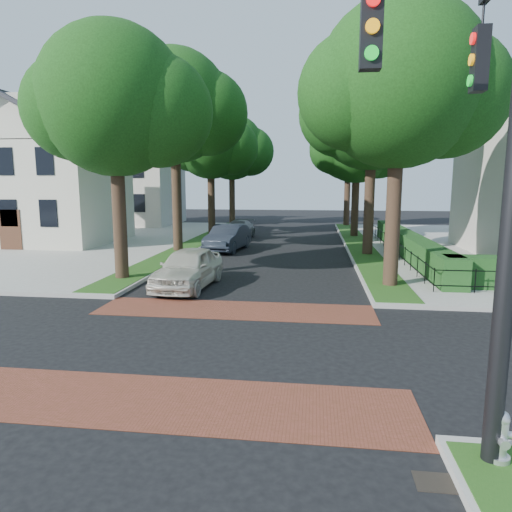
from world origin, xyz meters
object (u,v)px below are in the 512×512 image
Objects in this scene: parked_car_front at (188,268)px; parked_car_middle at (228,238)px; parked_car_rear at (238,230)px; fire_hydrant at (500,436)px; traffic_signal at (495,136)px.

parked_car_middle is at bearing 95.78° from parked_car_front.
fire_hydrant is (8.29, -26.95, -0.13)m from parked_car_rear.
parked_car_front is 10.11m from parked_car_middle.
parked_car_middle is (-0.34, 10.11, 0.01)m from parked_car_front.
traffic_signal is 1.65× the size of parked_car_middle.
parked_car_rear is (-0.36, 6.05, -0.13)m from parked_car_middle.
traffic_signal is at bearing -62.71° from parked_car_middle.
parked_car_middle is at bearing -82.86° from parked_car_rear.
traffic_signal is at bearing 143.53° from fire_hydrant.
traffic_signal reaches higher than parked_car_front.
parked_car_rear is at bearing 100.47° from parked_car_middle.
parked_car_front is 0.96× the size of parked_car_middle.
fire_hydrant is at bearing -51.03° from parked_car_front.
parked_car_front is 5.79× the size of fire_hydrant.
parked_car_front is at bearing -83.77° from parked_car_rear.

